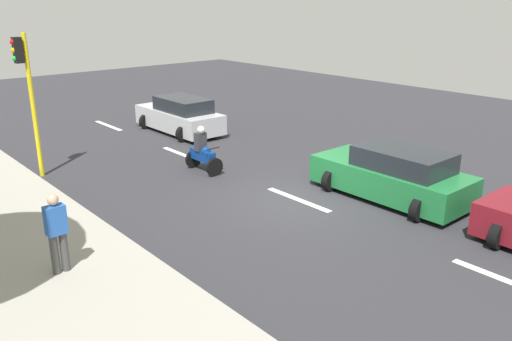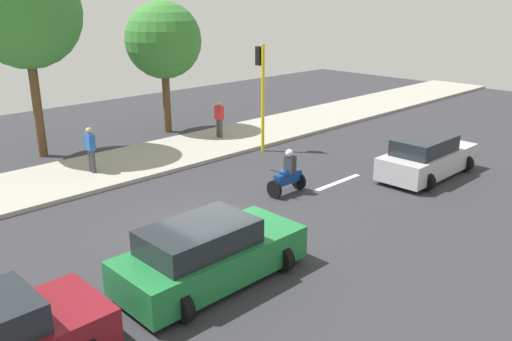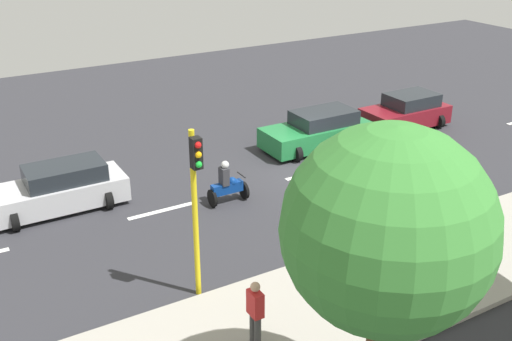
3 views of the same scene
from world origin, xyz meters
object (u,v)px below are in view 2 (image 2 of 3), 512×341
motorcycle (288,175)px  traffic_light_corner (261,82)px  street_tree_north (25,13)px  street_tree_center (163,41)px  pedestrian_near_signal (219,118)px  pedestrian_by_tree (91,148)px  car_green (209,254)px  car_silver (427,158)px

motorcycle → traffic_light_corner: bearing=-35.3°
traffic_light_corner → street_tree_north: 9.51m
traffic_light_corner → street_tree_north: street_tree_north is taller
street_tree_center → street_tree_north: 6.28m
pedestrian_near_signal → street_tree_center: (2.98, 0.76, 3.30)m
pedestrian_by_tree → traffic_light_corner: traffic_light_corner is taller
motorcycle → pedestrian_near_signal: 7.44m
street_tree_center → traffic_light_corner: bearing=-170.4°
car_green → motorcycle: (2.64, -5.56, -0.07)m
car_green → street_tree_north: 13.72m
traffic_light_corner → street_tree_center: street_tree_center is taller
motorcycle → street_tree_north: bearing=21.8°
street_tree_north → car_green: bearing=173.1°
car_green → pedestrian_near_signal: pedestrian_near_signal is taller
pedestrian_near_signal → pedestrian_by_tree: same height
pedestrian_near_signal → traffic_light_corner: (-2.54, -0.17, 1.87)m
car_green → car_silver: bearing=-88.4°
traffic_light_corner → street_tree_north: (5.73, 7.07, 2.77)m
car_green → traffic_light_corner: size_ratio=1.00×
pedestrian_by_tree → car_silver: bearing=-134.4°
motorcycle → pedestrian_near_signal: pedestrian_near_signal is taller
street_tree_north → pedestrian_by_tree: bearing=-176.5°
car_silver → pedestrian_by_tree: pedestrian_by_tree is taller
pedestrian_near_signal → traffic_light_corner: 3.16m
car_green → street_tree_center: street_tree_center is taller
car_green → traffic_light_corner: (6.95, -8.60, 2.22)m
motorcycle → street_tree_center: size_ratio=0.25×
car_silver → pedestrian_by_tree: size_ratio=2.63×
pedestrian_by_tree → car_green: bearing=168.8°
pedestrian_near_signal → pedestrian_by_tree: 6.69m
pedestrian_near_signal → pedestrian_by_tree: (-0.60, 6.67, 0.00)m
car_green → pedestrian_near_signal: 12.70m
car_silver → car_green: same height
pedestrian_by_tree → traffic_light_corner: bearing=-105.8°
car_silver → car_green: bearing=91.6°
car_green → pedestrian_by_tree: pedestrian_by_tree is taller
traffic_light_corner → car_silver: bearing=-163.8°
car_green → traffic_light_corner: 11.28m
street_tree_center → street_tree_north: (0.21, 6.13, 1.34)m
motorcycle → traffic_light_corner: (4.31, -3.05, 2.29)m
pedestrian_near_signal → pedestrian_by_tree: bearing=95.2°
street_tree_center → car_silver: bearing=-166.8°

